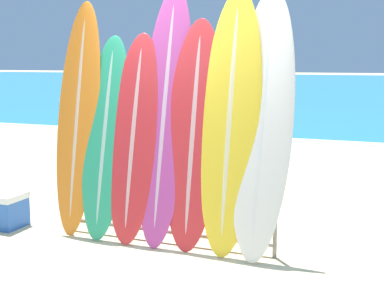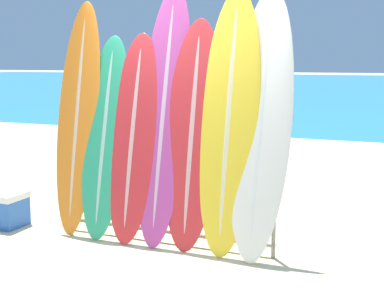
{
  "view_description": "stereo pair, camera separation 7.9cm",
  "coord_description": "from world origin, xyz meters",
  "views": [
    {
      "loc": [
        2.0,
        -4.26,
        1.86
      ],
      "look_at": [
        -0.21,
        1.36,
        0.91
      ],
      "focal_mm": 50.0,
      "sensor_mm": 36.0,
      "label": 1
    },
    {
      "loc": [
        2.08,
        -4.23,
        1.86
      ],
      "look_at": [
        -0.21,
        1.36,
        0.91
      ],
      "focal_mm": 50.0,
      "sensor_mm": 36.0,
      "label": 2
    }
  ],
  "objects": [
    {
      "name": "ground_plane",
      "position": [
        0.0,
        0.0,
        0.0
      ],
      "size": [
        160.0,
        160.0,
        0.0
      ],
      "primitive_type": "plane",
      "color": "beige"
    },
    {
      "name": "ocean_water",
      "position": [
        0.0,
        37.44,
        0.0
      ],
      "size": [
        120.0,
        60.0,
        0.01
      ],
      "color": "teal",
      "rests_on": "ground_plane"
    },
    {
      "name": "surfboard_rack",
      "position": [
        -0.21,
        0.56,
        0.48
      ],
      "size": [
        2.36,
        0.04,
        0.89
      ],
      "color": "gray",
      "rests_on": "ground_plane"
    },
    {
      "name": "surfboard_slot_0",
      "position": [
        -1.23,
        0.6,
        1.25
      ],
      "size": [
        0.51,
        0.54,
        2.5
      ],
      "color": "orange",
      "rests_on": "ground_plane"
    },
    {
      "name": "surfboard_slot_1",
      "position": [
        -0.88,
        0.57,
        1.07
      ],
      "size": [
        0.53,
        0.56,
        2.13
      ],
      "color": "#289E70",
      "rests_on": "ground_plane"
    },
    {
      "name": "surfboard_slot_2",
      "position": [
        -0.54,
        0.57,
        1.08
      ],
      "size": [
        0.56,
        0.57,
        2.15
      ],
      "color": "red",
      "rests_on": "ground_plane"
    },
    {
      "name": "surfboard_slot_3",
      "position": [
        -0.22,
        0.63,
        1.31
      ],
      "size": [
        0.55,
        0.67,
        2.62
      ],
      "color": "#B23D8E",
      "rests_on": "ground_plane"
    },
    {
      "name": "surfboard_slot_4",
      "position": [
        0.11,
        0.59,
        1.14
      ],
      "size": [
        0.58,
        0.52,
        2.28
      ],
      "color": "red",
      "rests_on": "ground_plane"
    },
    {
      "name": "surfboard_slot_5",
      "position": [
        0.48,
        0.6,
        1.28
      ],
      "size": [
        0.6,
        0.6,
        2.56
      ],
      "color": "yellow",
      "rests_on": "ground_plane"
    },
    {
      "name": "surfboard_slot_6",
      "position": [
        0.79,
        0.63,
        1.27
      ],
      "size": [
        0.59,
        0.71,
        2.55
      ],
      "color": "silver",
      "rests_on": "ground_plane"
    },
    {
      "name": "person_near_water",
      "position": [
        -1.12,
        4.56,
        0.99
      ],
      "size": [
        0.3,
        0.31,
        1.81
      ],
      "rotation": [
        0.0,
        0.0,
        2.3
      ],
      "color": "tan",
      "rests_on": "ground_plane"
    },
    {
      "name": "person_mid_beach",
      "position": [
        -1.18,
        6.18,
        0.88
      ],
      "size": [
        0.27,
        0.26,
        1.61
      ],
      "rotation": [
        0.0,
        0.0,
        5.57
      ],
      "color": "#A87A5B",
      "rests_on": "ground_plane"
    }
  ]
}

